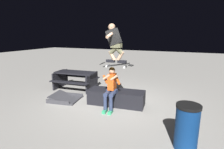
{
  "coord_description": "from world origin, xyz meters",
  "views": [
    {
      "loc": [
        -2.27,
        5.27,
        2.32
      ],
      "look_at": [
        -0.11,
        0.31,
        1.09
      ],
      "focal_mm": 28.55,
      "sensor_mm": 36.0,
      "label": 1
    }
  ],
  "objects": [
    {
      "name": "kicker_ramp",
      "position": [
        1.68,
        0.41,
        0.05
      ],
      "size": [
        1.09,
        1.02,
        0.31
      ],
      "color": "#38383D",
      "rests_on": "ground"
    },
    {
      "name": "picnic_table_back",
      "position": [
        2.14,
        -0.92,
        0.5
      ],
      "size": [
        1.81,
        1.49,
        0.75
      ],
      "color": "black",
      "rests_on": "ground"
    },
    {
      "name": "skater_airborne",
      "position": [
        -0.25,
        0.46,
        2.11
      ],
      "size": [
        0.62,
        0.89,
        1.12
      ],
      "color": "black"
    },
    {
      "name": "trash_bin",
      "position": [
        -2.35,
        1.65,
        0.48
      ],
      "size": [
        0.49,
        0.49,
        0.96
      ],
      "color": "navy",
      "rests_on": "ground"
    },
    {
      "name": "person_sitting_on_ledge",
      "position": [
        -0.12,
        0.41,
        0.74
      ],
      "size": [
        0.6,
        0.77,
        1.33
      ],
      "color": "#2D3856",
      "rests_on": "ground"
    },
    {
      "name": "ground_plane",
      "position": [
        0.0,
        0.0,
        0.0
      ],
      "size": [
        40.0,
        40.0,
        0.0
      ],
      "primitive_type": "plane",
      "color": "gray"
    },
    {
      "name": "skateboard",
      "position": [
        -0.31,
        0.45,
        1.43
      ],
      "size": [
        1.02,
        0.23,
        0.16
      ],
      "color": "black"
    },
    {
      "name": "ledge_box_main",
      "position": [
        -0.14,
        0.03,
        0.25
      ],
      "size": [
        1.93,
        0.85,
        0.49
      ],
      "primitive_type": "cube",
      "rotation": [
        0.0,
        0.0,
        0.11
      ],
      "color": "black",
      "rests_on": "ground"
    }
  ]
}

